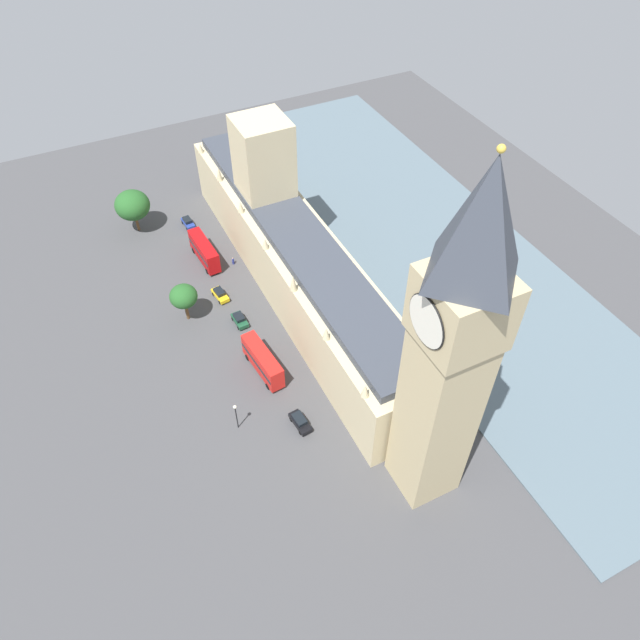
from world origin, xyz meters
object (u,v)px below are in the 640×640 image
Objects in this scene: double_decker_bus_corner at (263,361)px; pedestrian_kerbside at (233,261)px; parliament_building at (293,252)px; car_blue_far_end at (188,222)px; car_yellow_cab_trailing at (220,294)px; car_dark_green_midblock at (240,320)px; car_black_leading at (300,422)px; plane_tree_opposite_hall at (132,205)px; double_decker_bus_by_river_gate at (204,251)px; clock_tower at (451,353)px; plane_tree_under_trees at (184,296)px; street_lamp_near_tower at (236,412)px.

double_decker_bus_corner reaches higher than pedestrian_kerbside.
parliament_building is 30.90m from car_blue_far_end.
car_dark_green_midblock is at bearing 89.11° from car_yellow_cab_trailing.
car_blue_far_end reaches higher than pedestrian_kerbside.
double_decker_bus_corner reaches higher than car_yellow_cab_trailing.
car_blue_far_end is at bearing -64.89° from parliament_building.
parliament_building reaches higher than car_black_leading.
car_dark_green_midblock is 24.83m from car_black_leading.
double_decker_bus_corner is at bearing 83.82° from car_yellow_cab_trailing.
plane_tree_opposite_hall is (9.96, -3.34, 5.43)m from car_blue_far_end.
plane_tree_opposite_hall is (10.14, -60.27, 5.43)m from car_black_leading.
plane_tree_opposite_hall is at bearing -23.24° from car_blue_far_end.
plane_tree_opposite_hall reaches higher than double_decker_bus_by_river_gate.
parliament_building is at bearing 110.38° from car_blue_far_end.
clock_tower is at bearing 121.72° from car_black_leading.
plane_tree_opposite_hall is (9.60, -16.15, 3.68)m from double_decker_bus_by_river_gate.
double_decker_bus_corner is 28.77m from pedestrian_kerbside.
double_decker_bus_by_river_gate is 16.43m from plane_tree_under_trees.
car_black_leading is at bearing 99.55° from plane_tree_opposite_hall.
double_decker_bus_corner reaches higher than car_black_leading.
car_yellow_cab_trailing is at bearing 81.58° from double_decker_bus_by_river_gate.
car_blue_far_end is 0.55× the size of plane_tree_under_trees.
street_lamp_near_tower is (21.42, 25.86, -4.12)m from parliament_building.
street_lamp_near_tower is (-1.29, 56.40, -2.30)m from plane_tree_opposite_hall.
plane_tree_opposite_hall is at bearing -62.76° from double_decker_bus_by_river_gate.
car_yellow_cab_trailing and car_black_leading have the same top height.
double_decker_bus_by_river_gate and double_decker_bus_corner have the same top height.
pedestrian_kerbside is at bearing 141.16° from double_decker_bus_by_river_gate.
car_black_leading is at bearing 88.17° from car_dark_green_midblock.
car_black_leading is (12.04, -15.90, -26.89)m from clock_tower.
car_blue_far_end is 44.42m from double_decker_bus_corner.
street_lamp_near_tower reaches higher than double_decker_bus_corner.
car_black_leading is (12.57, 29.74, -7.24)m from parliament_building.
double_decker_bus_by_river_gate reaches higher than car_black_leading.
car_blue_far_end is 0.45× the size of plane_tree_opposite_hall.
double_decker_bus_corner is (0.43, 31.57, 0.00)m from double_decker_bus_by_river_gate.
car_dark_green_midblock is 22.73m from street_lamp_near_tower.
plane_tree_opposite_hall reaches higher than double_decker_bus_corner.
plane_tree_under_trees is (21.21, -0.40, -2.59)m from parliament_building.
plane_tree_opposite_hall reaches higher than car_dark_green_midblock.
car_black_leading is (-0.18, 56.94, 0.00)m from car_blue_far_end.
car_yellow_cab_trailing is 20.21m from double_decker_bus_corner.
street_lamp_near_tower is (8.85, -3.88, 3.13)m from car_black_leading.
double_decker_bus_by_river_gate is 6.06m from pedestrian_kerbside.
car_dark_green_midblock is 10.72m from plane_tree_under_trees.
car_dark_green_midblock is 0.44× the size of plane_tree_opposite_hall.
car_dark_green_midblock is 2.65× the size of pedestrian_kerbside.
parliament_building is at bearing 178.92° from plane_tree_under_trees.
parliament_building is 7.35× the size of double_decker_bus_by_river_gate.
car_blue_far_end is 1.02× the size of car_dark_green_midblock.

